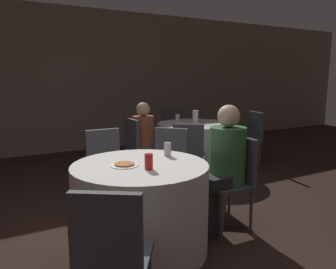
# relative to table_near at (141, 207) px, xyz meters

# --- Properties ---
(ground_plane) EXTENTS (16.00, 16.00, 0.00)m
(ground_plane) POSITION_rel_table_near_xyz_m (0.16, 0.01, -0.38)
(ground_plane) COLOR black
(wall_back) EXTENTS (16.00, 0.06, 2.80)m
(wall_back) POSITION_rel_table_near_xyz_m (0.16, 4.19, 1.02)
(wall_back) COLOR gray
(wall_back) RESTS_ON ground_plane
(table_near) EXTENTS (1.14, 1.14, 0.75)m
(table_near) POSITION_rel_table_near_xyz_m (0.00, 0.00, 0.00)
(table_near) COLOR white
(table_near) RESTS_ON ground_plane
(table_far) EXTENTS (1.19, 1.19, 0.75)m
(table_far) POSITION_rel_table_near_xyz_m (1.75, 1.82, 0.00)
(table_far) COLOR silver
(table_far) RESTS_ON ground_plane
(chair_near_north) EXTENTS (0.41, 0.41, 0.90)m
(chair_near_north) POSITION_rel_table_near_xyz_m (0.02, 0.98, 0.16)
(chair_near_north) COLOR #47474C
(chair_near_north) RESTS_ON ground_plane
(chair_near_northeast) EXTENTS (0.57, 0.57, 0.90)m
(chair_near_northeast) POSITION_rel_table_near_xyz_m (0.67, 0.71, 0.16)
(chair_near_northeast) COLOR #47474C
(chair_near_northeast) RESTS_ON ground_plane
(chair_near_east) EXTENTS (0.42, 0.41, 0.90)m
(chair_near_east) POSITION_rel_table_near_xyz_m (0.98, -0.04, 0.16)
(chair_near_east) COLOR #47474C
(chair_near_east) RESTS_ON ground_plane
(chair_near_southwest) EXTENTS (0.55, 0.55, 0.90)m
(chair_near_southwest) POSITION_rel_table_near_xyz_m (-0.54, -0.82, 0.16)
(chair_near_southwest) COLOR #47474C
(chair_near_southwest) RESTS_ON ground_plane
(chair_far_west) EXTENTS (0.42, 0.42, 0.90)m
(chair_far_west) POSITION_rel_table_near_xyz_m (0.74, 1.77, 0.16)
(chair_far_west) COLOR #47474C
(chair_far_west) RESTS_ON ground_plane
(chair_far_southwest) EXTENTS (0.56, 0.56, 0.90)m
(chair_far_southwest) POSITION_rel_table_near_xyz_m (1.13, 1.03, 0.16)
(chair_far_southwest) COLOR #47474C
(chair_far_southwest) RESTS_ON ground_plane
(chair_far_north) EXTENTS (0.47, 0.47, 0.90)m
(chair_far_north) POSITION_rel_table_near_xyz_m (1.93, 2.81, 0.16)
(chair_far_north) COLOR #47474C
(chair_far_north) RESTS_ON ground_plane
(chair_far_east) EXTENTS (0.46, 0.46, 0.90)m
(chair_far_east) POSITION_rel_table_near_xyz_m (2.74, 1.65, 0.16)
(chair_far_east) COLOR #47474C
(chair_far_east) RESTS_ON ground_plane
(person_floral_shirt) EXTENTS (0.49, 0.31, 1.12)m
(person_floral_shirt) POSITION_rel_table_near_xyz_m (0.91, 1.78, 0.18)
(person_floral_shirt) COLOR #33384C
(person_floral_shirt) RESTS_ON ground_plane
(person_green_jacket) EXTENTS (0.51, 0.34, 1.21)m
(person_green_jacket) POSITION_rel_table_near_xyz_m (0.82, -0.03, 0.24)
(person_green_jacket) COLOR #282828
(person_green_jacket) RESTS_ON ground_plane
(pizza_plate_near) EXTENTS (0.24, 0.24, 0.02)m
(pizza_plate_near) POSITION_rel_table_near_xyz_m (-0.13, 0.02, 0.38)
(pizza_plate_near) COLOR white
(pizza_plate_near) RESTS_ON table_near
(soda_can_red) EXTENTS (0.07, 0.07, 0.12)m
(soda_can_red) POSITION_rel_table_near_xyz_m (-0.00, -0.17, 0.44)
(soda_can_red) COLOR red
(soda_can_red) RESTS_ON table_near
(soda_can_silver) EXTENTS (0.07, 0.07, 0.12)m
(soda_can_silver) POSITION_rel_table_near_xyz_m (0.34, 0.15, 0.44)
(soda_can_silver) COLOR silver
(soda_can_silver) RESTS_ON table_near
(bottle_far) EXTENTS (0.09, 0.09, 0.20)m
(bottle_far) POSITION_rel_table_near_xyz_m (1.75, 1.83, 0.48)
(bottle_far) COLOR white
(bottle_far) RESTS_ON table_far
(cup_far) EXTENTS (0.07, 0.07, 0.10)m
(cup_far) POSITION_rel_table_near_xyz_m (1.67, 2.24, 0.43)
(cup_far) COLOR white
(cup_far) RESTS_ON table_far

